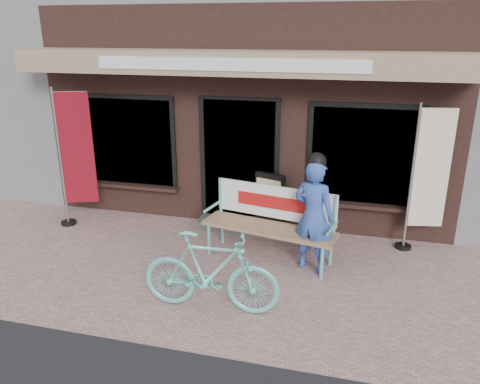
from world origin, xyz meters
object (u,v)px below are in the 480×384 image
(nobori_cream, at_px, (427,177))
(menu_stand, at_px, (270,203))
(bench, at_px, (271,217))
(person, at_px, (314,214))
(nobori_red, at_px, (75,156))
(bicycle, at_px, (210,272))

(nobori_cream, xyz_separation_m, menu_stand, (-2.36, 0.03, -0.64))
(bench, relative_size, menu_stand, 1.98)
(person, relative_size, nobori_cream, 0.76)
(person, height_order, nobori_red, nobori_red)
(bench, relative_size, bicycle, 1.21)
(person, bearing_deg, bicycle, -109.22)
(bench, bearing_deg, menu_stand, 113.96)
(bench, height_order, nobori_red, nobori_red)
(nobori_cream, bearing_deg, bicycle, -149.09)
(nobori_red, bearing_deg, menu_stand, -12.14)
(nobori_red, xyz_separation_m, nobori_cream, (5.60, 0.42, -0.06))
(bicycle, xyz_separation_m, nobori_cream, (2.60, 2.39, 0.66))
(bench, height_order, nobori_cream, nobori_cream)
(bicycle, height_order, nobori_red, nobori_red)
(person, xyz_separation_m, nobori_cream, (1.54, 1.08, 0.32))
(person, height_order, menu_stand, person)
(bench, bearing_deg, bicycle, -94.17)
(bench, relative_size, nobori_cream, 0.90)
(person, distance_m, menu_stand, 1.41)
(person, height_order, bicycle, person)
(person, relative_size, menu_stand, 1.66)
(nobori_cream, bearing_deg, menu_stand, 167.71)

